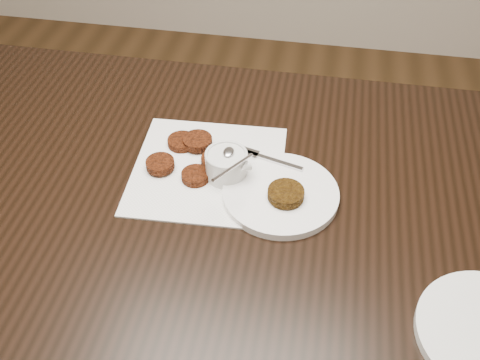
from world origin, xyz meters
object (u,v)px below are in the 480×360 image
(table, at_px, (188,308))
(plate_with_patty, at_px, (281,191))
(sauce_ramekin, at_px, (226,153))
(napkin, at_px, (208,169))

(table, bearing_deg, plate_with_patty, 9.37)
(sauce_ramekin, bearing_deg, plate_with_patty, -18.10)
(table, relative_size, napkin, 4.91)
(table, distance_m, plate_with_patty, 0.44)
(table, height_order, plate_with_patty, plate_with_patty)
(napkin, xyz_separation_m, sauce_ramekin, (0.04, -0.01, 0.06))
(napkin, distance_m, plate_with_patty, 0.16)
(table, xyz_separation_m, napkin, (0.05, 0.08, 0.38))
(sauce_ramekin, relative_size, plate_with_patty, 0.53)
(table, xyz_separation_m, sauce_ramekin, (0.09, 0.07, 0.44))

